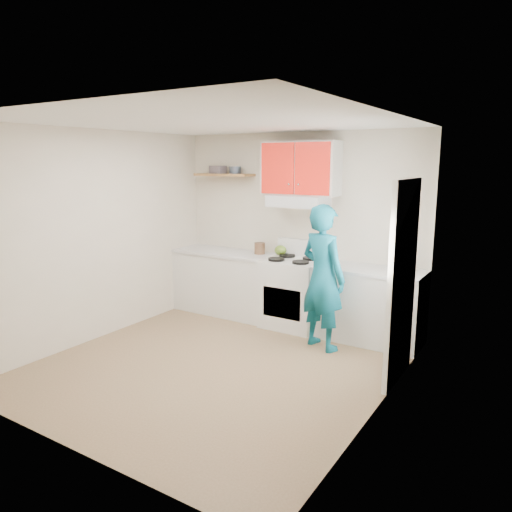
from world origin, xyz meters
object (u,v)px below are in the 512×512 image
Objects in this scene: kettle at (281,250)px; crock at (260,249)px; tin at (235,170)px; person at (323,277)px; stove at (293,293)px.

kettle is 0.92× the size of crock.
tin is 2.19m from person.
crock reaches higher than kettle.
stove is 0.82m from crock.
crock is at bearing -6.26° from person.
tin is at bearing -176.47° from kettle.
crock is at bearing -165.06° from kettle.
person reaches higher than crock.
crock is (0.44, -0.04, -1.10)m from tin.
person is (0.65, -0.49, 0.41)m from stove.
stove is 5.04× the size of crock.
person is (1.70, -0.66, -1.22)m from tin.
kettle is 1.19m from person.
stove is at bearing -17.47° from person.
person is at bearing -34.27° from kettle.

